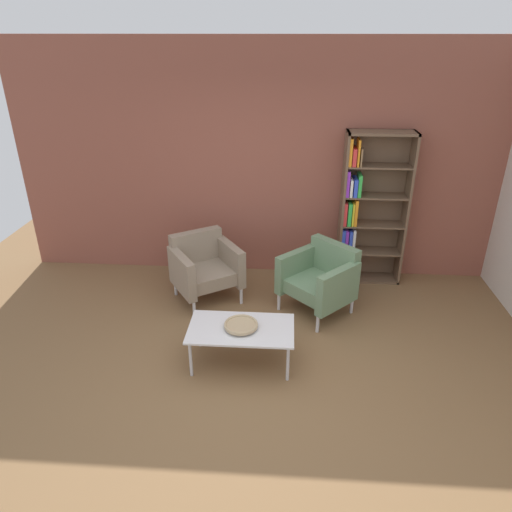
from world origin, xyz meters
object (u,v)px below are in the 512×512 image
decorative_bowl (241,325)px  armchair_near_window (321,278)px  coffee_table_low (241,331)px  armchair_spare_guest (204,266)px  bookshelf_tall (366,211)px

decorative_bowl → armchair_near_window: bearing=52.0°
coffee_table_low → armchair_near_window: size_ratio=1.06×
coffee_table_low → armchair_spare_guest: bearing=114.6°
armchair_spare_guest → armchair_near_window: same height
bookshelf_tall → decorative_bowl: bearing=-126.6°
bookshelf_tall → decorative_bowl: (-1.37, -1.84, -0.50)m
bookshelf_tall → decorative_bowl: size_ratio=5.94×
decorative_bowl → bookshelf_tall: bearing=53.4°
decorative_bowl → armchair_spare_guest: size_ratio=0.34×
decorative_bowl → armchair_near_window: size_ratio=0.34×
decorative_bowl → armchair_near_window: (0.80, 1.03, -0.02)m
coffee_table_low → decorative_bowl: (0.00, 0.00, 0.07)m
bookshelf_tall → armchair_spare_guest: (-1.92, -0.62, -0.52)m
decorative_bowl → armchair_spare_guest: (-0.56, 1.22, -0.02)m
armchair_near_window → decorative_bowl: bearing=-83.2°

